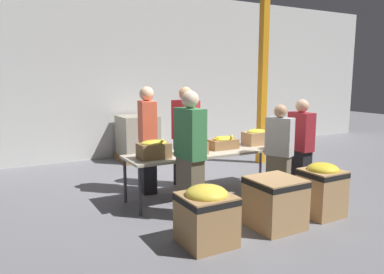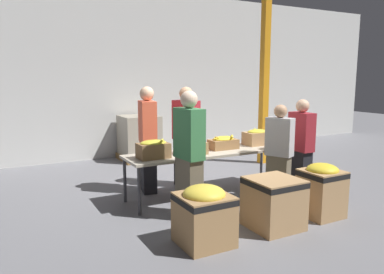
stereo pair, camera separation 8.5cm
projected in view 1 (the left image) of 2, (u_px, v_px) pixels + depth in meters
The scene contains 17 objects.
ground_plane at pixel (209, 195), 6.25m from camera, with size 30.00×30.00×0.00m, color slate.
wall_back at pixel (131, 75), 9.09m from camera, with size 16.00×0.08×4.00m.
sorting_table at pixel (209, 154), 6.14m from camera, with size 2.81×0.76×0.75m.
banana_box_0 at pixel (154, 149), 5.57m from camera, with size 0.46×0.33×0.30m.
banana_box_1 at pixel (192, 146), 5.89m from camera, with size 0.42×0.34×0.25m.
banana_box_2 at pixel (223, 142), 6.30m from camera, with size 0.48×0.30×0.24m.
banana_box_3 at pixel (257, 137), 6.69m from camera, with size 0.48×0.31×0.30m.
volunteer_0 at pixel (148, 140), 6.30m from camera, with size 0.33×0.52×1.79m.
volunteer_1 at pixel (300, 148), 6.14m from camera, with size 0.23×0.43×1.60m.
volunteer_2 at pixel (186, 137), 6.65m from camera, with size 0.38×0.53×1.78m.
volunteer_3 at pixel (279, 153), 5.89m from camera, with size 0.36×0.46×1.53m.
volunteer_4 at pixel (190, 156), 5.15m from camera, with size 0.27×0.49×1.77m.
donation_bin_0 at pixel (206, 213), 4.37m from camera, with size 0.59×0.59×0.71m.
donation_bin_1 at pixel (275, 201), 4.87m from camera, with size 0.63×0.63×0.66m.
donation_bin_2 at pixel (322, 188), 5.27m from camera, with size 0.52×0.52×0.76m.
support_pillar at pixel (263, 74), 8.29m from camera, with size 0.16×0.16×4.00m.
pallet_stack_0 at pixel (138, 138), 8.81m from camera, with size 0.91×0.91×1.05m.
Camera 1 is at (-3.16, -5.13, 1.96)m, focal length 35.00 mm.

